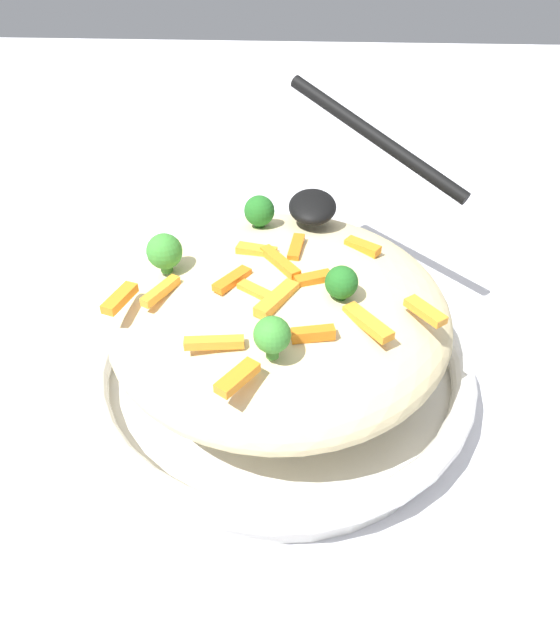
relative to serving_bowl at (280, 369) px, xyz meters
The scene contains 23 objects.
ground_plane 0.02m from the serving_bowl, ahead, with size 2.40×2.40×0.00m, color silver.
serving_bowl is the anchor object (origin of this frame).
pasta_mound 0.06m from the serving_bowl, ahead, with size 0.28×0.27×0.09m, color beige.
carrot_piece_0 0.11m from the serving_bowl, 56.76° to the right, with size 0.03×0.01×0.01m, color orange.
carrot_piece_1 0.16m from the serving_bowl, ahead, with size 0.03×0.01×0.01m, color orange.
carrot_piece_2 0.16m from the serving_bowl, 69.55° to the right, with size 0.03×0.01×0.01m, color orange.
carrot_piece_3 0.15m from the serving_bowl, 66.54° to the left, with size 0.03×0.01×0.01m, color orange.
carrot_piece_4 0.11m from the serving_bowl, 133.27° to the right, with size 0.03×0.01×0.01m, color orange.
carrot_piece_5 0.11m from the serving_bowl, 71.44° to the right, with size 0.04×0.01×0.01m, color orange.
carrot_piece_6 0.13m from the serving_bowl, 46.36° to the left, with size 0.04×0.01×0.01m, color orange.
carrot_piece_7 0.13m from the serving_bowl, 69.90° to the right, with size 0.04×0.01×0.01m, color orange.
carrot_piece_8 0.11m from the serving_bowl, 24.37° to the right, with size 0.03×0.01×0.01m, color orange.
carrot_piece_9 0.14m from the serving_bowl, 24.01° to the right, with size 0.04×0.01×0.01m, color orange.
carrot_piece_10 0.11m from the serving_bowl, 54.83° to the left, with size 0.03×0.01×0.01m, color orange.
carrot_piece_11 0.13m from the serving_bowl, 119.94° to the left, with size 0.03×0.01×0.01m, color orange.
carrot_piece_12 0.11m from the serving_bowl, 154.54° to the left, with size 0.03×0.01×0.01m, color orange.
carrot_piece_13 0.11m from the serving_bowl, ahead, with size 0.04×0.01×0.01m, color orange.
carrot_piece_14 0.13m from the serving_bowl, 18.93° to the left, with size 0.03×0.01×0.01m, color orange.
broccoli_floret_0 0.15m from the serving_bowl, ahead, with size 0.02×0.02×0.03m.
broccoli_floret_1 0.14m from the serving_bowl, 90.79° to the right, with size 0.03×0.03×0.03m.
broccoli_floret_2 0.13m from the serving_bowl, 163.05° to the right, with size 0.03×0.03×0.03m.
broccoli_floret_3 0.13m from the serving_bowl, 53.40° to the left, with size 0.02×0.02×0.03m.
serving_spoon 0.17m from the serving_bowl, 157.30° to the left, with size 0.17×0.16×0.08m.
Camera 1 is at (0.37, 0.02, 0.37)m, focal length 33.38 mm.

